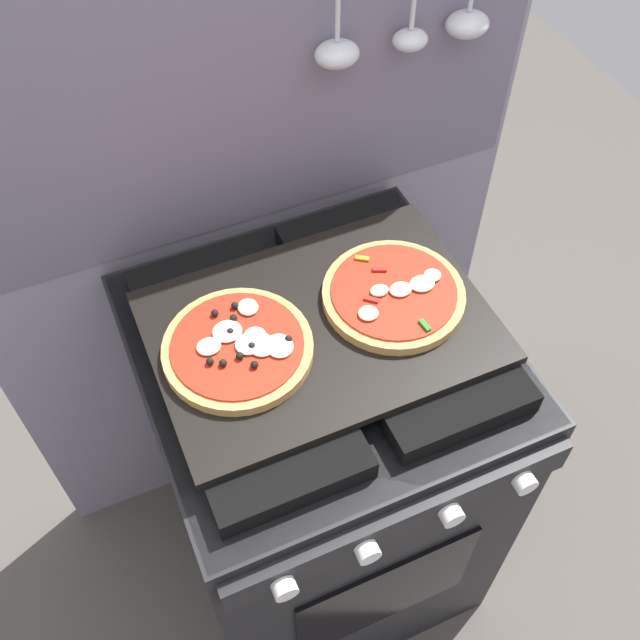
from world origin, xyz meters
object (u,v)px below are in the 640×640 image
(baking_tray, at_px, (320,327))
(pizza_left, at_px, (238,345))
(pizza_right, at_px, (395,295))
(stove, at_px, (320,461))

(baking_tray, bearing_deg, pizza_left, 178.50)
(pizza_left, distance_m, pizza_right, 0.27)
(stove, bearing_deg, pizza_right, -0.60)
(baking_tray, bearing_deg, pizza_right, -1.31)
(stove, xyz_separation_m, pizza_right, (0.13, -0.00, 0.48))
(pizza_left, relative_size, pizza_right, 1.00)
(baking_tray, relative_size, pizza_right, 2.30)
(pizza_left, bearing_deg, stove, -2.18)
(baking_tray, height_order, pizza_right, pizza_right)
(stove, height_order, pizza_right, pizza_right)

